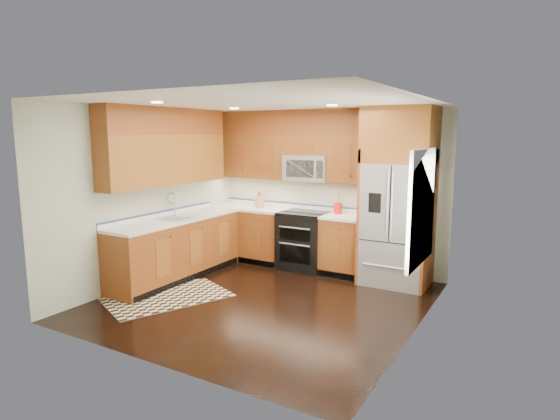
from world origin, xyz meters
The scene contains 16 objects.
ground centered at (0.00, 0.00, 0.00)m, with size 4.00×4.00×0.00m, color black.
wall_back centered at (0.00, 2.00, 1.30)m, with size 4.00×0.02×2.60m, color beige.
wall_left centered at (-2.00, 0.00, 1.30)m, with size 0.02×4.00×2.60m, color beige.
wall_right centered at (2.00, 0.00, 1.30)m, with size 0.02×4.00×2.60m, color beige.
window centered at (1.98, 0.20, 1.40)m, with size 0.04×1.10×1.30m.
base_cabinets centered at (-1.23, 0.90, 0.45)m, with size 2.85×3.00×0.90m.
countertop centered at (-1.09, 1.01, 0.92)m, with size 2.86×3.01×0.04m.
upper_cabinets centered at (-1.15, 1.09, 2.02)m, with size 2.85×3.00×1.15m.
range centered at (-0.25, 1.67, 0.47)m, with size 0.76×0.67×0.95m.
microwave centered at (-0.25, 1.80, 1.66)m, with size 0.76×0.40×0.42m.
refrigerator centered at (1.30, 1.63, 1.30)m, with size 0.98×0.75×2.60m.
sink_faucet centered at (-1.73, 0.23, 0.99)m, with size 0.54×0.44×0.37m.
rug centered at (-1.20, -0.55, 0.01)m, with size 0.96×1.60×0.01m, color black.
knife_block centered at (-1.19, 1.79, 1.05)m, with size 0.14×0.16×0.26m.
utensil_crock centered at (0.28, 1.83, 1.07)m, with size 0.17×0.17×0.38m.
cutting_board centered at (0.75, 1.94, 0.95)m, with size 0.28×0.28×0.02m, color brown.
Camera 1 is at (3.19, -5.07, 2.22)m, focal length 30.00 mm.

